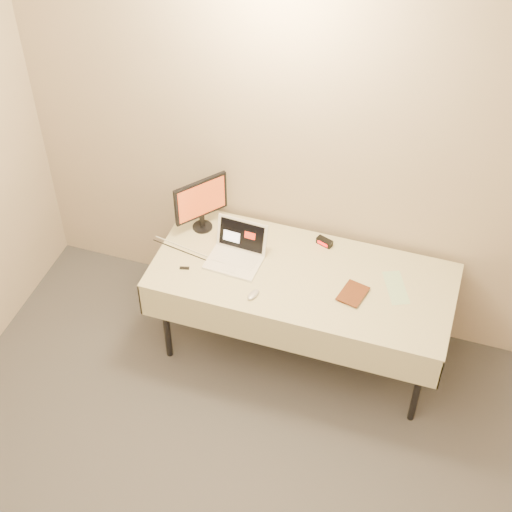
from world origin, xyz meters
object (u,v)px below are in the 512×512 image
(table, at_px, (302,282))
(laptop, at_px, (237,251))
(monitor, at_px, (201,201))
(book, at_px, (343,279))

(table, relative_size, laptop, 5.37)
(monitor, xyz_separation_m, book, (1.00, -0.27, -0.13))
(table, xyz_separation_m, laptop, (-0.43, 0.02, 0.12))
(laptop, distance_m, book, 0.70)
(monitor, bearing_deg, table, -67.84)
(monitor, bearing_deg, laptop, -84.33)
(table, height_order, laptop, laptop)
(table, xyz_separation_m, monitor, (-0.74, 0.22, 0.29))
(monitor, distance_m, book, 1.05)
(laptop, xyz_separation_m, monitor, (-0.31, 0.20, 0.17))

